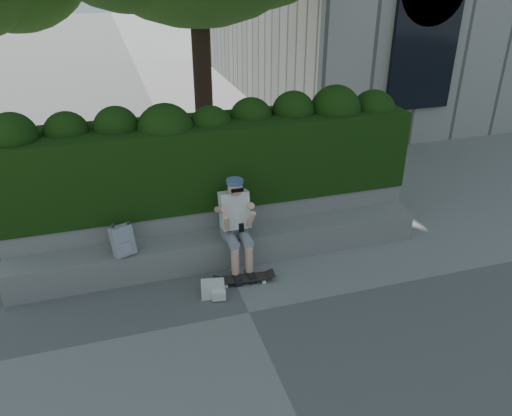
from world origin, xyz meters
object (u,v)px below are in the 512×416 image
object	(u,v)px
skateboard	(244,278)
backpack_ground	(213,289)
person	(236,221)
backpack_plaid	(123,241)

from	to	relation	value
skateboard	backpack_ground	size ratio (longest dim) A/B	2.52
person	backpack_ground	bearing A→B (deg)	-130.01
backpack_ground	person	bearing A→B (deg)	60.34
person	backpack_plaid	bearing A→B (deg)	176.98
person	skateboard	bearing A→B (deg)	-90.72
skateboard	backpack_ground	world-z (taller)	backpack_ground
skateboard	person	bearing A→B (deg)	94.87
skateboard	backpack_plaid	world-z (taller)	backpack_plaid
person	skateboard	distance (m)	0.80
person	backpack_plaid	xyz separation A→B (m)	(-1.55, 0.08, -0.10)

